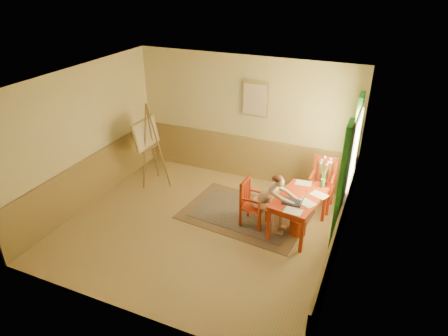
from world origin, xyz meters
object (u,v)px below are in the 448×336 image
at_px(figure, 270,199).
at_px(laptop, 296,201).
at_px(easel, 148,137).
at_px(chair_back, 322,184).
at_px(chair_left, 252,203).
at_px(table, 299,201).

height_order(figure, laptop, figure).
xyz_separation_m(figure, laptop, (0.49, -0.09, 0.13)).
bearing_deg(laptop, figure, 169.36).
bearing_deg(figure, easel, 167.73).
relative_size(chair_back, easel, 0.56).
height_order(chair_left, laptop, laptop).
bearing_deg(table, laptop, -92.68).
height_order(table, laptop, laptop).
bearing_deg(chair_back, chair_left, -133.40).
bearing_deg(chair_left, laptop, -6.99).
xyz_separation_m(table, chair_back, (0.23, 1.01, -0.11)).
height_order(chair_back, laptop, chair_back).
xyz_separation_m(chair_left, figure, (0.35, -0.01, 0.17)).
distance_m(table, figure, 0.52).
xyz_separation_m(table, laptop, (-0.01, -0.23, 0.14)).
bearing_deg(easel, chair_back, 7.66).
distance_m(chair_back, easel, 3.80).
xyz_separation_m(table, easel, (-3.49, 0.51, 0.48)).
xyz_separation_m(table, chair_left, (-0.84, -0.13, -0.17)).
relative_size(table, easel, 0.69).
height_order(table, chair_back, chair_back).
relative_size(chair_left, easel, 0.49).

